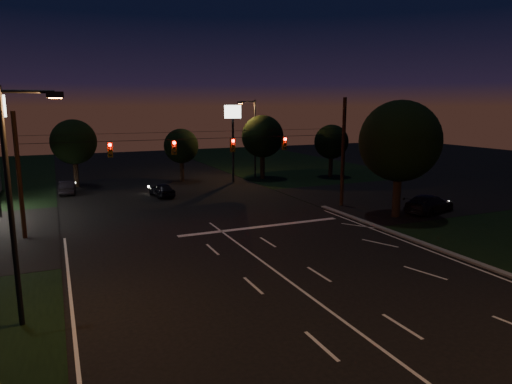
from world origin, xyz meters
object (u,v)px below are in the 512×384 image
tree_right_near (398,142)px  car_oncoming_a (162,190)px  car_cross (429,204)px  utility_pole_right (341,206)px  car_oncoming_b (67,187)px

tree_right_near → car_oncoming_a: 21.45m
tree_right_near → car_cross: (3.29, -0.15, -4.95)m
utility_pole_right → car_oncoming_b: (-21.00, 15.15, 0.64)m
car_cross → car_oncoming_a: bearing=32.2°
car_oncoming_a → car_oncoming_b: (-8.00, 5.03, 0.01)m
tree_right_near → car_oncoming_a: (-14.53, 14.95, -5.04)m
car_oncoming_a → car_cross: (17.82, -15.10, 0.10)m
utility_pole_right → car_oncoming_a: 16.48m
tree_right_near → car_cross: 5.94m
utility_pole_right → car_oncoming_a: bearing=142.1°
car_oncoming_a → car_oncoming_b: bearing=-40.0°
car_oncoming_a → tree_right_near: bearing=126.4°
utility_pole_right → car_oncoming_b: utility_pole_right is taller
car_oncoming_a → car_cross: bearing=131.9°
utility_pole_right → car_oncoming_b: bearing=144.2°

